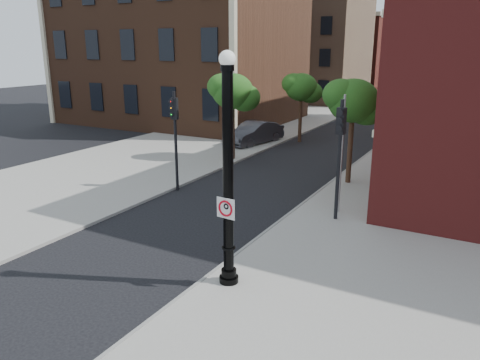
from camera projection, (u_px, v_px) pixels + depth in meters
The scene contains 16 objects.
ground at pixel (157, 260), 14.66m from camera, with size 120.00×120.00×0.00m, color black.
sidewalk_right at pixel (413, 200), 20.23m from camera, with size 8.00×60.00×0.12m, color gray.
sidewalk_left at pixel (217, 137), 33.95m from camera, with size 10.00×50.00×0.12m, color gray.
curb_edge at pixel (326, 186), 22.08m from camera, with size 0.10×60.00×0.14m, color gray.
victorian_building at pixel (182, 17), 39.81m from camera, with size 18.60×14.60×17.95m.
bg_building_tan_a at pixel (310, 49), 55.52m from camera, with size 12.00×12.00×12.00m, color brown.
bg_building_red at pixel (344, 56), 67.55m from camera, with size 12.00×12.00×10.00m, color maroon.
lamppost at pixel (228, 185), 12.31m from camera, with size 0.54×0.54×6.39m.
no_parking_sign at pixel (226, 208), 12.33m from camera, with size 0.56×0.09×0.56m.
parked_car at pixel (254, 133), 31.52m from camera, with size 1.64×4.70×1.55m, color #323137.
traffic_signal_left at pixel (175, 125), 20.87m from camera, with size 0.35×0.40×4.55m.
traffic_signal_right at pixel (340, 141), 17.01m from camera, with size 0.32×0.39×4.64m.
utility_pole at pixel (341, 156), 18.01m from camera, with size 0.09×0.09×4.73m, color #999999.
street_tree_a at pixel (233, 92), 26.27m from camera, with size 2.77×2.50×4.99m.
street_tree_b at pixel (302, 88), 31.59m from camera, with size 2.60×2.35×4.68m.
street_tree_c at pixel (354, 102), 21.53m from camera, with size 2.80×2.53×5.04m.
Camera 1 is at (8.77, -10.43, 6.51)m, focal length 35.00 mm.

